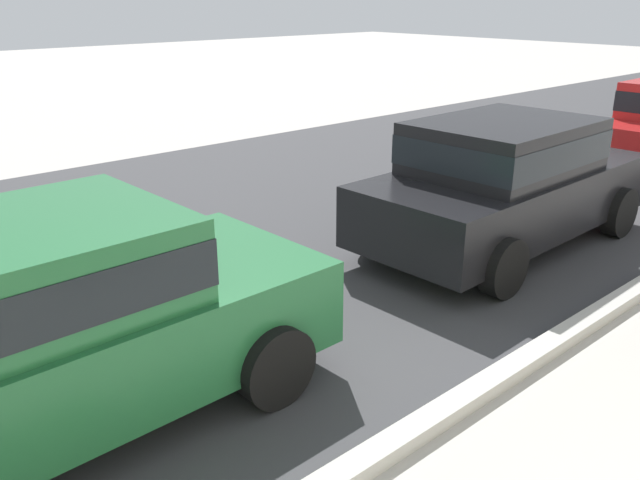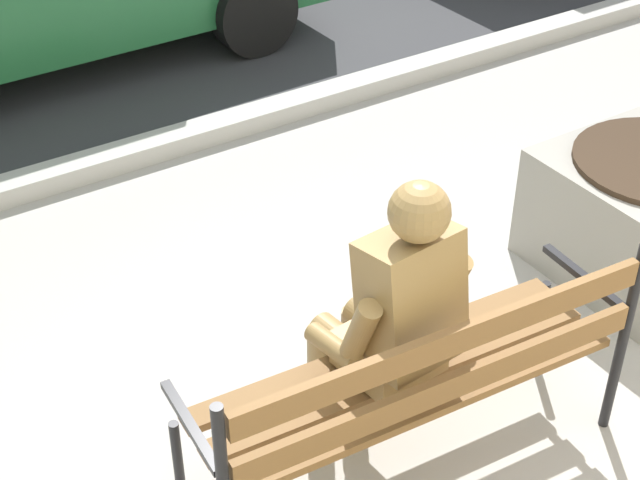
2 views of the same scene
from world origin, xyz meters
name	(u,v)px [view 2 (image 2 of 2)]	position (x,y,z in m)	size (l,w,h in m)	color
ground_plane	(410,469)	(0.00, 0.00, 0.00)	(80.00, 80.00, 0.00)	#ADA8A0
curb_stone	(124,156)	(0.00, 2.90, 0.06)	(60.00, 0.20, 0.12)	#B2AFA8
park_bench	(420,377)	(-0.01, -0.03, 0.54)	(1.83, 0.65, 0.95)	brown
bronze_statue_seated	(386,321)	(-0.02, 0.19, 0.67)	(0.61, 0.80, 1.37)	olive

